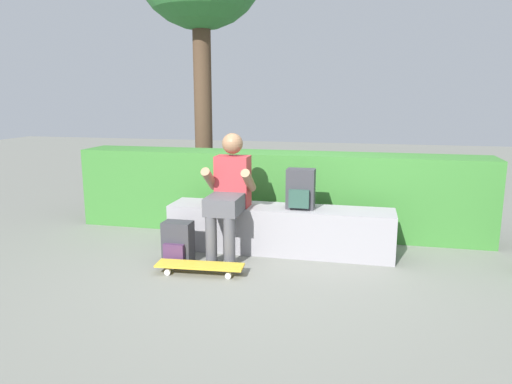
# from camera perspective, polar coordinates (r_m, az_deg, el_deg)

# --- Properties ---
(ground_plane) EXTENTS (24.00, 24.00, 0.00)m
(ground_plane) POSITION_cam_1_polar(r_m,az_deg,el_deg) (4.65, 1.94, -8.60)
(ground_plane) COLOR slate
(bench_main) EXTENTS (2.30, 0.44, 0.47)m
(bench_main) POSITION_cam_1_polar(r_m,az_deg,el_deg) (4.95, 2.84, -4.46)
(bench_main) COLOR gray
(bench_main) RESTS_ON ground
(person_skater) EXTENTS (0.49, 0.62, 1.22)m
(person_skater) POSITION_cam_1_polar(r_m,az_deg,el_deg) (4.75, -3.25, 0.20)
(person_skater) COLOR #B73338
(person_skater) RESTS_ON ground
(skateboard_near_person) EXTENTS (0.81, 0.26, 0.09)m
(skateboard_near_person) POSITION_cam_1_polar(r_m,az_deg,el_deg) (4.42, -6.73, -8.74)
(skateboard_near_person) COLOR gold
(skateboard_near_person) RESTS_ON ground
(backpack_on_bench) EXTENTS (0.28, 0.23, 0.40)m
(backpack_on_bench) POSITION_cam_1_polar(r_m,az_deg,el_deg) (4.81, 5.33, 0.30)
(backpack_on_bench) COLOR #333338
(backpack_on_bench) RESTS_ON bench_main
(backpack_on_ground) EXTENTS (0.28, 0.23, 0.40)m
(backpack_on_ground) POSITION_cam_1_polar(r_m,az_deg,el_deg) (4.71, -9.31, -5.98)
(backpack_on_ground) COLOR #333338
(backpack_on_ground) RESTS_ON ground
(hedge_row) EXTENTS (4.78, 0.54, 0.94)m
(hedge_row) POSITION_cam_1_polar(r_m,az_deg,el_deg) (5.66, 2.54, 0.01)
(hedge_row) COLOR #36742E
(hedge_row) RESTS_ON ground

